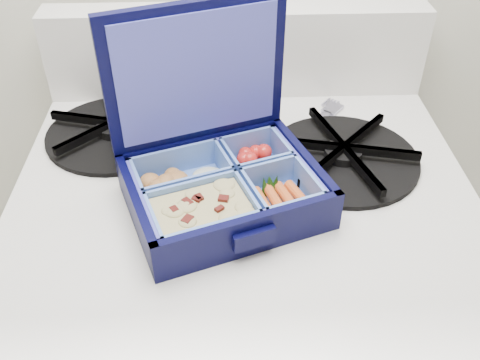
{
  "coord_description": "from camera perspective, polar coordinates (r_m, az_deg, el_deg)",
  "views": [
    {
      "loc": [
        -0.23,
        1.21,
        1.25
      ],
      "look_at": [
        -0.21,
        1.69,
        0.87
      ],
      "focal_mm": 40.0,
      "sensor_mm": 36.0,
      "label": 1
    }
  ],
  "objects": [
    {
      "name": "bento_box",
      "position": [
        0.6,
        -1.7,
        -1.09
      ],
      "size": [
        0.25,
        0.23,
        0.05
      ],
      "primitive_type": null,
      "rotation": [
        0.0,
        0.0,
        0.35
      ],
      "color": "black",
      "rests_on": "stove"
    },
    {
      "name": "burner_grate_rear",
      "position": [
        0.75,
        -13.17,
        5.38
      ],
      "size": [
        0.23,
        0.23,
        0.02
      ],
      "primitive_type": "cylinder",
      "rotation": [
        0.0,
        0.0,
        -0.27
      ],
      "color": "black",
      "rests_on": "stove"
    },
    {
      "name": "fork",
      "position": [
        0.73,
        6.43,
        4.66
      ],
      "size": [
        0.14,
        0.16,
        0.01
      ],
      "primitive_type": null,
      "rotation": [
        0.0,
        0.0,
        -0.68
      ],
      "color": "#A09EB8",
      "rests_on": "stove"
    },
    {
      "name": "burner_grate",
      "position": [
        0.69,
        10.96,
        3.0
      ],
      "size": [
        0.23,
        0.23,
        0.03
      ],
      "primitive_type": "cylinder",
      "rotation": [
        0.0,
        0.0,
        -0.23
      ],
      "color": "black",
      "rests_on": "stove"
    }
  ]
}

